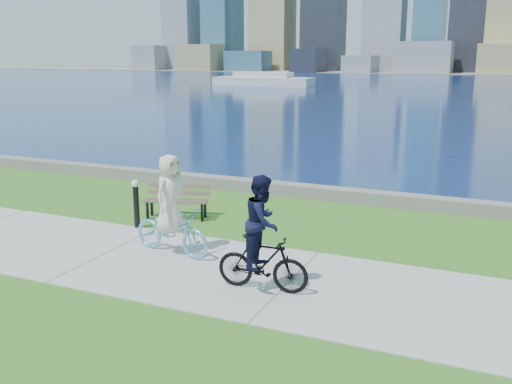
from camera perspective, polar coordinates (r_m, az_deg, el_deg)
ground at (r=10.37m, az=3.25°, el=-9.14°), size 320.00×320.00×0.00m
concrete_path at (r=10.37m, az=3.25°, el=-9.09°), size 80.00×3.50×0.02m
seawall at (r=16.00m, az=11.09°, el=-0.52°), size 90.00×0.50×0.35m
bay_water at (r=81.14m, az=21.72°, el=9.82°), size 320.00×131.00×0.01m
far_shore at (r=139.07m, az=22.82°, el=10.93°), size 320.00×30.00×0.12m
ferry_near at (r=75.68m, az=0.72°, el=11.11°), size 13.10×3.74×1.78m
park_bench at (r=14.40m, az=-7.90°, el=-0.61°), size 1.67×0.97×0.82m
bollard_lamp at (r=13.65m, az=-11.90°, el=-0.84°), size 0.19×0.19×1.17m
cyclist_woman at (r=11.71m, az=-8.47°, el=-2.52°), size 0.95×1.95×2.06m
cyclist_man at (r=9.75m, az=0.66°, el=-5.10°), size 0.66×1.66×2.04m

